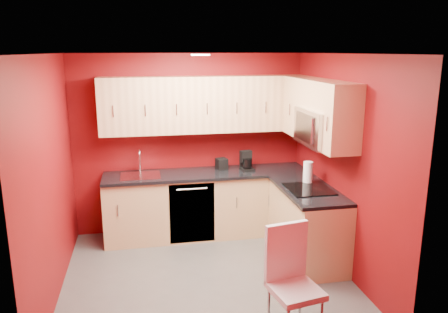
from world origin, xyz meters
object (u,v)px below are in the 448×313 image
object	(u,v)px
coffee_maker	(247,161)
paper_towel	(308,172)
sink	(140,173)
dining_chair	(295,285)
napkin_holder	(222,164)
microwave	(321,127)

from	to	relation	value
coffee_maker	paper_towel	bearing A→B (deg)	-61.09
sink	dining_chair	world-z (taller)	sink
coffee_maker	dining_chair	distance (m)	2.45
sink	paper_towel	bearing A→B (deg)	-20.01
coffee_maker	napkin_holder	world-z (taller)	coffee_maker
coffee_maker	dining_chair	size ratio (longest dim) A/B	0.26
coffee_maker	napkin_holder	distance (m)	0.36
paper_towel	sink	bearing A→B (deg)	159.99
microwave	paper_towel	world-z (taller)	microwave
microwave	coffee_maker	world-z (taller)	microwave
microwave	dining_chair	distance (m)	1.97
sink	coffee_maker	world-z (taller)	sink
microwave	napkin_holder	size ratio (longest dim) A/B	4.91
microwave	paper_towel	bearing A→B (deg)	97.05
microwave	sink	distance (m)	2.43
napkin_holder	dining_chair	bearing A→B (deg)	-85.64
sink	napkin_holder	world-z (taller)	sink
napkin_holder	paper_towel	world-z (taller)	paper_towel
sink	coffee_maker	xyz separation A→B (m)	(1.47, -0.01, 0.10)
coffee_maker	dining_chair	bearing A→B (deg)	-103.70
napkin_holder	paper_towel	size ratio (longest dim) A/B	0.56
microwave	napkin_holder	xyz separation A→B (m)	(-0.97, 1.11, -0.67)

